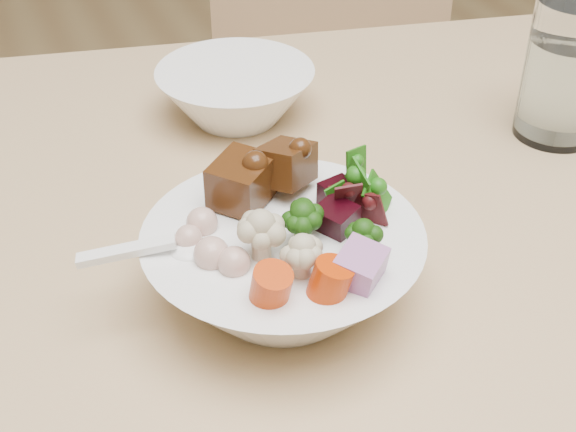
{
  "coord_description": "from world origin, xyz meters",
  "views": [
    {
      "loc": [
        -0.33,
        -0.23,
        1.13
      ],
      "look_at": [
        -0.16,
        0.19,
        0.8
      ],
      "focal_mm": 50.0,
      "sensor_mm": 36.0,
      "label": 1
    }
  ],
  "objects_px": {
    "chair_far": "(325,119)",
    "food_bowl": "(284,259)",
    "water_glass": "(566,75)",
    "side_bowl": "(236,94)"
  },
  "relations": [
    {
      "from": "chair_far",
      "to": "food_bowl",
      "type": "bearing_deg",
      "value": -91.2
    },
    {
      "from": "water_glass",
      "to": "side_bowl",
      "type": "distance_m",
      "value": 0.31
    },
    {
      "from": "water_glass",
      "to": "side_bowl",
      "type": "height_order",
      "value": "water_glass"
    },
    {
      "from": "food_bowl",
      "to": "water_glass",
      "type": "xyz_separation_m",
      "value": [
        0.33,
        0.12,
        0.03
      ]
    },
    {
      "from": "chair_far",
      "to": "water_glass",
      "type": "distance_m",
      "value": 0.61
    },
    {
      "from": "chair_far",
      "to": "food_bowl",
      "type": "relative_size",
      "value": 4.34
    },
    {
      "from": "food_bowl",
      "to": "side_bowl",
      "type": "xyz_separation_m",
      "value": [
        0.06,
        0.26,
        -0.01
      ]
    },
    {
      "from": "side_bowl",
      "to": "chair_far",
      "type": "bearing_deg",
      "value": 53.96
    },
    {
      "from": "chair_far",
      "to": "food_bowl",
      "type": "distance_m",
      "value": 0.78
    },
    {
      "from": "chair_far",
      "to": "side_bowl",
      "type": "distance_m",
      "value": 0.55
    }
  ]
}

